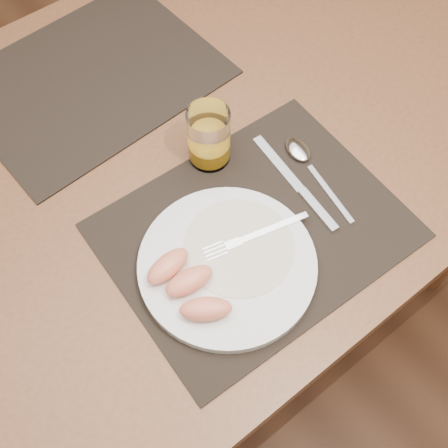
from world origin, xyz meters
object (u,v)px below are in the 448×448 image
spoon (302,156)px  knife (301,190)px  placemat_near (255,230)px  placemat_far (91,78)px  table (166,178)px  plate (227,265)px  juice_glass (209,139)px  fork (247,238)px

spoon → knife: bearing=-133.7°
placemat_near → placemat_far: size_ratio=1.00×
placemat_far → spoon: 0.42m
table → spoon: 0.26m
placemat_far → plate: 0.47m
plate → placemat_near: bearing=18.2°
juice_glass → knife: bearing=-63.0°
placemat_near → fork: (-0.03, -0.01, 0.02)m
spoon → plate: bearing=-159.9°
placemat_near → juice_glass: 0.17m
plate → spoon: 0.24m
fork → juice_glass: bearing=71.7°
plate → fork: (0.05, 0.01, 0.01)m
table → plate: 0.27m
placemat_far → fork: bearing=-89.1°
plate → placemat_far: bearing=84.9°
fork → spoon: bearing=21.6°
spoon → placemat_near: bearing=-159.0°
spoon → fork: bearing=-158.4°
plate → knife: plate is taller
table → knife: 0.26m
placemat_far → fork: fork is taller
table → spoon: size_ratio=7.29×
knife → table: bearing=122.1°
placemat_near → spoon: size_ratio=2.34×
placemat_near → placemat_far: bearing=94.3°
table → fork: size_ratio=8.07×
placemat_near → spoon: spoon is taller
spoon → juice_glass: juice_glass is taller
spoon → juice_glass: 0.16m
table → plate: plate is taller
table → placemat_near: 0.24m
spoon → table: bearing=137.9°
table → fork: 0.25m
placemat_near → fork: bearing=-154.8°
fork → knife: size_ratio=0.79×
table → placemat_far: bearing=92.0°
placemat_near → juice_glass: juice_glass is taller
placemat_near → plate: plate is taller
fork → placemat_far: bearing=90.9°
placemat_near → plate: bearing=-161.8°
placemat_far → fork: 0.45m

